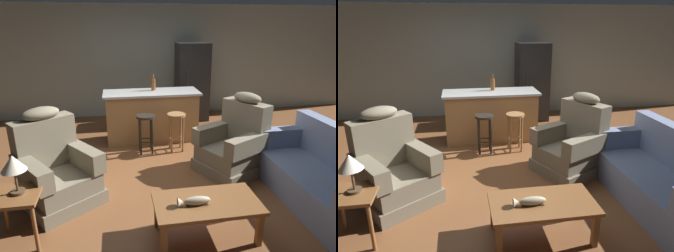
# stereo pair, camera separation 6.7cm
# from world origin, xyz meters

# --- Properties ---
(ground_plane) EXTENTS (12.00, 12.00, 0.00)m
(ground_plane) POSITION_xyz_m (0.00, 0.00, 0.00)
(ground_plane) COLOR brown
(back_wall) EXTENTS (12.00, 0.05, 2.60)m
(back_wall) POSITION_xyz_m (0.00, 3.12, 1.30)
(back_wall) COLOR #939E93
(back_wall) RESTS_ON ground_plane
(coffee_table) EXTENTS (1.10, 0.60, 0.42)m
(coffee_table) POSITION_xyz_m (0.21, -1.59, 0.36)
(coffee_table) COLOR brown
(coffee_table) RESTS_ON ground_plane
(fish_figurine) EXTENTS (0.34, 0.10, 0.10)m
(fish_figurine) POSITION_xyz_m (0.06, -1.63, 0.46)
(fish_figurine) COLOR #4C3823
(fish_figurine) RESTS_ON coffee_table
(couch) EXTENTS (0.84, 1.90, 0.94)m
(couch) POSITION_xyz_m (1.85, -1.20, 0.34)
(couch) COLOR #707FA3
(couch) RESTS_ON ground_plane
(recliner_near_lamp) EXTENTS (1.17, 1.17, 1.20)m
(recliner_near_lamp) POSITION_xyz_m (-1.45, -0.61, 0.42)
(recliner_near_lamp) COLOR #756B56
(recliner_near_lamp) RESTS_ON ground_plane
(recliner_near_island) EXTENTS (1.13, 1.13, 1.20)m
(recliner_near_island) POSITION_xyz_m (1.07, -0.19, 0.42)
(recliner_near_island) COLOR #756B56
(recliner_near_island) RESTS_ON ground_plane
(end_table) EXTENTS (0.48, 0.48, 0.56)m
(end_table) POSITION_xyz_m (-1.71, -1.34, 0.46)
(end_table) COLOR brown
(end_table) RESTS_ON ground_plane
(table_lamp) EXTENTS (0.24, 0.24, 0.41)m
(table_lamp) POSITION_xyz_m (-1.67, -1.33, 0.87)
(table_lamp) COLOR #4C3823
(table_lamp) RESTS_ON end_table
(kitchen_island) EXTENTS (1.80, 0.70, 0.95)m
(kitchen_island) POSITION_xyz_m (0.00, 1.35, 0.48)
(kitchen_island) COLOR #9E7042
(kitchen_island) RESTS_ON ground_plane
(bar_stool_left) EXTENTS (0.32, 0.32, 0.68)m
(bar_stool_left) POSITION_xyz_m (-0.19, 0.72, 0.47)
(bar_stool_left) COLOR black
(bar_stool_left) RESTS_ON ground_plane
(bar_stool_right) EXTENTS (0.32, 0.32, 0.68)m
(bar_stool_right) POSITION_xyz_m (0.36, 0.72, 0.47)
(bar_stool_right) COLOR olive
(bar_stool_right) RESTS_ON ground_plane
(refrigerator) EXTENTS (0.70, 0.69, 1.76)m
(refrigerator) POSITION_xyz_m (1.09, 2.55, 0.88)
(refrigerator) COLOR black
(refrigerator) RESTS_ON ground_plane
(bottle_tall_green) EXTENTS (0.08, 0.08, 0.31)m
(bottle_tall_green) POSITION_xyz_m (0.05, 1.47, 1.07)
(bottle_tall_green) COLOR brown
(bottle_tall_green) RESTS_ON kitchen_island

